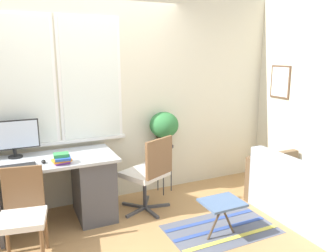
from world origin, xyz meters
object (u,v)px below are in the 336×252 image
(office_chair_swivel, at_px, (149,172))
(mouse, at_px, (43,162))
(keyboard, at_px, (12,167))
(potted_plant, at_px, (164,127))
(monitor, at_px, (14,137))
(plant_stand, at_px, (164,152))
(desk_chair_wooden, at_px, (22,213))
(book_stack, at_px, (62,158))
(couch_loveseat, at_px, (312,198))
(folding_stool, at_px, (222,205))

(office_chair_swivel, bearing_deg, mouse, -27.24)
(keyboard, height_order, potted_plant, potted_plant)
(monitor, relative_size, plant_stand, 0.78)
(monitor, height_order, keyboard, monitor)
(desk_chair_wooden, xyz_separation_m, plant_stand, (1.79, 0.81, 0.12))
(monitor, bearing_deg, mouse, -53.08)
(monitor, bearing_deg, potted_plant, 1.28)
(monitor, distance_m, mouse, 0.48)
(mouse, height_order, book_stack, book_stack)
(mouse, distance_m, book_stack, 0.20)
(keyboard, bearing_deg, desk_chair_wooden, -83.01)
(desk_chair_wooden, bearing_deg, couch_loveseat, -1.43)
(plant_stand, distance_m, potted_plant, 0.35)
(monitor, height_order, plant_stand, monitor)
(monitor, distance_m, desk_chair_wooden, 0.94)
(mouse, xyz_separation_m, plant_stand, (1.55, 0.38, -0.20))
(book_stack, xyz_separation_m, couch_loveseat, (2.57, -0.94, -0.55))
(book_stack, xyz_separation_m, desk_chair_wooden, (-0.41, -0.34, -0.36))
(book_stack, distance_m, office_chair_swivel, 1.03)
(book_stack, bearing_deg, office_chair_swivel, 3.00)
(desk_chair_wooden, distance_m, couch_loveseat, 3.05)
(keyboard, xyz_separation_m, office_chair_swivel, (1.44, -0.02, -0.27))
(monitor, xyz_separation_m, desk_chair_wooden, (0.02, -0.77, -0.53))
(desk_chair_wooden, relative_size, folding_stool, 2.06)
(monitor, distance_m, folding_stool, 2.33)
(mouse, relative_size, potted_plant, 0.16)
(plant_stand, bearing_deg, keyboard, -167.78)
(book_stack, distance_m, potted_plant, 1.46)
(keyboard, distance_m, office_chair_swivel, 1.47)
(book_stack, xyz_separation_m, potted_plant, (1.37, 0.47, 0.11))
(book_stack, height_order, potted_plant, potted_plant)
(mouse, distance_m, office_chair_swivel, 1.19)
(office_chair_swivel, distance_m, potted_plant, 0.72)
(monitor, relative_size, book_stack, 2.61)
(office_chair_swivel, bearing_deg, potted_plant, -158.52)
(monitor, distance_m, office_chair_swivel, 1.54)
(mouse, xyz_separation_m, couch_loveseat, (2.74, -1.03, -0.52))
(mouse, relative_size, folding_stool, 0.18)
(mouse, distance_m, folding_stool, 1.89)
(desk_chair_wooden, height_order, couch_loveseat, desk_chair_wooden)
(keyboard, height_order, couch_loveseat, keyboard)
(office_chair_swivel, distance_m, folding_stool, 0.98)
(plant_stand, xyz_separation_m, folding_stool, (0.06, -1.28, -0.22))
(office_chair_swivel, height_order, potted_plant, potted_plant)
(keyboard, height_order, book_stack, book_stack)
(book_stack, xyz_separation_m, office_chair_swivel, (0.98, 0.05, -0.32))
(keyboard, bearing_deg, mouse, 2.92)
(mouse, height_order, folding_stool, mouse)
(office_chair_swivel, relative_size, couch_loveseat, 0.63)
(monitor, height_order, potted_plant, monitor)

